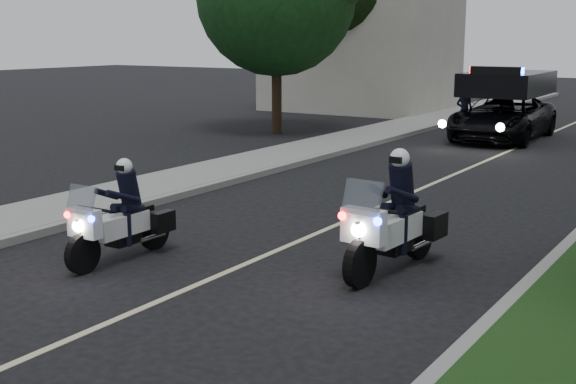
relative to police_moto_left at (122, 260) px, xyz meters
name	(u,v)px	position (x,y,z in m)	size (l,w,h in m)	color
ground	(133,313)	(1.79, -1.64, 0.00)	(120.00, 120.00, 0.00)	black
curb_left	(283,167)	(-2.31, 8.36, 0.07)	(0.20, 60.00, 0.15)	gray
sidewalk_left	(250,163)	(-3.41, 8.36, 0.08)	(2.00, 60.00, 0.16)	gray
building_far	(361,35)	(-8.21, 24.36, 3.50)	(8.00, 6.00, 7.00)	#A8A396
lane_marking	(428,186)	(1.79, 8.36, 0.00)	(0.12, 50.00, 0.01)	#BFB78C
police_moto_left	(122,260)	(0.00, 0.00, 0.00)	(0.67, 1.93, 1.64)	silver
police_moto_right	(392,271)	(3.89, 1.78, 0.00)	(0.78, 2.22, 1.88)	silver
police_suv	(501,140)	(0.80, 17.40, 0.00)	(2.57, 5.55, 2.70)	black
bicycle	(463,139)	(-0.34, 16.76, 0.00)	(0.57, 1.64, 0.86)	black
cyclist	(463,139)	(-0.34, 16.76, 0.00)	(0.56, 0.38, 1.56)	black
tree_left_near	(277,133)	(-6.72, 14.77, 0.00)	(5.72, 5.72, 9.53)	#154117
tree_left_far	(359,111)	(-7.99, 23.87, 0.00)	(6.66, 6.66, 11.10)	black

